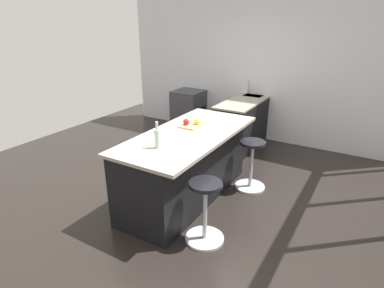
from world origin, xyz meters
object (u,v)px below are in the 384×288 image
object	(u,v)px
stool_by_window	(251,166)
stool_middle	(205,214)
water_bottle	(157,138)
apple_red	(186,122)
oven_range	(189,110)
apple_yellow	(197,122)
kitchen_island	(186,165)
cutting_board	(192,125)

from	to	relation	value
stool_by_window	stool_middle	size ratio (longest dim) A/B	1.00
stool_middle	water_bottle	distance (m)	1.00
stool_middle	apple_red	size ratio (longest dim) A/B	8.61
stool_middle	oven_range	bearing A→B (deg)	-145.91
stool_middle	apple_yellow	bearing A→B (deg)	-145.50
kitchen_island	cutting_board	size ratio (longest dim) A/B	6.09
kitchen_island	apple_red	distance (m)	0.59
kitchen_island	cutting_board	xyz separation A→B (m)	(-0.28, -0.07, 0.48)
stool_by_window	water_bottle	world-z (taller)	water_bottle
apple_red	stool_middle	bearing A→B (deg)	41.37
stool_middle	cutting_board	xyz separation A→B (m)	(-0.97, -0.74, 0.62)
apple_yellow	water_bottle	world-z (taller)	water_bottle
apple_red	kitchen_island	bearing A→B (deg)	29.95
apple_red	apple_yellow	world-z (taller)	apple_red
stool_middle	apple_red	distance (m)	1.39
kitchen_island	water_bottle	xyz separation A→B (m)	(0.61, 0.00, 0.59)
stool_by_window	cutting_board	xyz separation A→B (m)	(0.41, -0.74, 0.62)
stool_by_window	stool_middle	distance (m)	1.39
stool_by_window	apple_red	size ratio (longest dim) A/B	8.61
kitchen_island	stool_by_window	distance (m)	0.98
oven_range	stool_by_window	world-z (taller)	oven_range
kitchen_island	apple_red	world-z (taller)	apple_red
oven_range	cutting_board	size ratio (longest dim) A/B	2.42
apple_red	stool_by_window	bearing A→B (deg)	120.47
stool_middle	water_bottle	world-z (taller)	water_bottle
apple_yellow	water_bottle	bearing A→B (deg)	1.05
kitchen_island	apple_yellow	world-z (taller)	apple_yellow
oven_range	stool_middle	bearing A→B (deg)	34.09
oven_range	stool_by_window	distance (m)	2.79
oven_range	stool_middle	xyz separation A→B (m)	(3.17, 2.14, -0.09)
oven_range	apple_yellow	world-z (taller)	apple_yellow
oven_range	stool_middle	size ratio (longest dim) A/B	1.19
kitchen_island	cutting_board	distance (m)	0.56
stool_by_window	cutting_board	size ratio (longest dim) A/B	2.03
apple_red	oven_range	bearing A→B (deg)	-149.28
oven_range	kitchen_island	bearing A→B (deg)	30.66
oven_range	stool_by_window	size ratio (longest dim) A/B	1.19
stool_by_window	water_bottle	distance (m)	1.64
water_bottle	apple_red	bearing A→B (deg)	-171.06
cutting_board	apple_red	bearing A→B (deg)	-45.40
kitchen_island	stool_by_window	xyz separation A→B (m)	(-0.69, 0.68, -0.14)
oven_range	water_bottle	distance (m)	3.48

